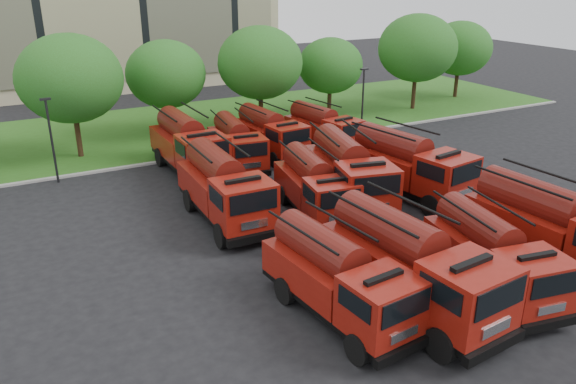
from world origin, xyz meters
name	(u,v)px	position (x,y,z in m)	size (l,w,h in m)	color
ground	(360,269)	(0.00, 0.00, 0.00)	(140.00, 140.00, 0.00)	black
lawn	(176,127)	(0.00, 26.00, 0.06)	(70.00, 16.00, 0.12)	#264F15
curb	(211,154)	(0.00, 17.90, 0.07)	(70.00, 0.30, 0.14)	gray
tree_2	(70,79)	(-8.00, 21.50, 5.35)	(6.72, 6.72, 8.22)	#382314
tree_3	(166,74)	(-1.00, 24.00, 4.68)	(5.88, 5.88, 7.19)	#382314
tree_4	(260,63)	(6.00, 22.50, 5.22)	(6.55, 6.55, 8.01)	#382314
tree_5	(330,66)	(13.00, 23.50, 4.35)	(5.46, 5.46, 6.68)	#382314
tree_6	(417,48)	(21.00, 22.00, 5.49)	(6.89, 6.89, 8.42)	#382314
tree_7	(460,48)	(28.00, 24.00, 4.82)	(6.05, 6.05, 7.39)	#382314
lamp_post_0	(51,136)	(-10.00, 17.20, 2.90)	(0.60, 0.25, 5.11)	black
lamp_post_1	(363,98)	(12.00, 17.20, 2.90)	(0.60, 0.25, 5.11)	black
fire_truck_0	(338,278)	(-2.74, -2.40, 1.59)	(3.10, 7.14, 3.16)	black
fire_truck_1	(410,265)	(-0.12, -3.21, 1.81)	(3.46, 8.13, 3.60)	black
fire_truck_2	(492,255)	(3.56, -3.71, 1.55)	(3.45, 7.05, 3.07)	black
fire_truck_3	(553,227)	(7.42, -3.36, 1.77)	(3.26, 7.91, 3.53)	black
fire_truck_4	(224,188)	(-3.18, 7.43, 1.76)	(2.94, 7.73, 3.50)	black
fire_truck_5	(314,186)	(1.22, 6.00, 1.55)	(3.35, 7.04, 3.08)	black
fire_truck_6	(348,172)	(3.50, 6.37, 1.81)	(4.40, 8.30, 3.60)	black
fire_truck_7	(408,165)	(7.16, 5.82, 1.78)	(3.88, 8.11, 3.55)	black
fire_truck_8	(188,145)	(-2.41, 15.33, 1.78)	(3.01, 7.84, 3.54)	black
fire_truck_9	(236,144)	(0.62, 14.82, 1.53)	(3.12, 6.93, 3.05)	black
fire_truck_10	(269,133)	(3.58, 16.06, 1.56)	(2.96, 6.97, 3.09)	black
fire_truck_11	(323,128)	(7.62, 15.73, 1.49)	(3.19, 6.77, 2.97)	black
firefighter_0	(505,318)	(2.67, -5.45, 0.00)	(0.55, 0.40, 1.52)	#97200B
firefighter_4	(283,255)	(-2.35, 2.65, 0.00)	(0.75, 0.49, 1.53)	#97200B
firefighter_5	(448,214)	(7.43, 2.70, 0.00)	(1.74, 0.75, 1.87)	#97200B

